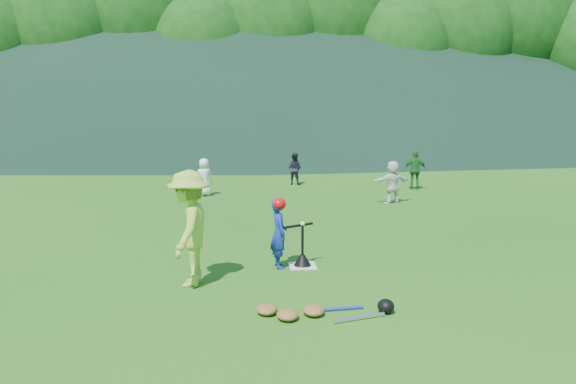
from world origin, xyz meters
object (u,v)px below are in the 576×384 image
object	(u,v)px
batter_child	(279,233)
equipment_pile	(314,310)
fielder_b	(294,169)
batting_tee	(302,259)
fielder_c	(415,170)
fielder_a	(204,177)
fielder_d	(392,182)
adult_coach	(189,228)
home_plate	(302,266)

from	to	relation	value
batter_child	equipment_pile	xyz separation A→B (m)	(0.27, -2.25, -0.51)
fielder_b	equipment_pile	world-z (taller)	fielder_b
fielder_b	equipment_pile	xyz separation A→B (m)	(-1.11, -12.45, -0.49)
batter_child	batting_tee	bearing A→B (deg)	-97.51
equipment_pile	fielder_c	bearing A→B (deg)	65.69
fielder_a	fielder_d	world-z (taller)	fielder_d
equipment_pile	adult_coach	bearing A→B (deg)	138.87
adult_coach	fielder_d	bearing A→B (deg)	152.45
equipment_pile	home_plate	bearing A→B (deg)	86.65
fielder_d	equipment_pile	distance (m)	8.98
adult_coach	batter_child	bearing A→B (deg)	128.41
home_plate	fielder_b	distance (m)	10.25
fielder_c	batting_tee	size ratio (longest dim) A/B	1.88
home_plate	fielder_b	xyz separation A→B (m)	(0.97, 10.19, 0.55)
home_plate	fielder_a	bearing A→B (deg)	104.30
fielder_b	fielder_d	distance (m)	4.76
fielder_a	fielder_d	bearing A→B (deg)	133.85
fielder_a	home_plate	bearing A→B (deg)	78.01
fielder_c	fielder_d	size ratio (longest dim) A/B	1.06
adult_coach	fielder_c	distance (m)	11.52
home_plate	fielder_d	bearing A→B (deg)	61.47
fielder_a	batting_tee	distance (m)	8.20
equipment_pile	fielder_b	bearing A→B (deg)	84.92
batting_tee	adult_coach	bearing A→B (deg)	-156.15
fielder_d	equipment_pile	bearing A→B (deg)	51.92
fielder_b	batting_tee	world-z (taller)	fielder_b
batter_child	fielder_c	world-z (taller)	fielder_c
equipment_pile	fielder_a	bearing A→B (deg)	100.50
home_plate	fielder_a	world-z (taller)	fielder_a
batter_child	fielder_d	world-z (taller)	fielder_d
fielder_a	fielder_b	size ratio (longest dim) A/B	1.03
home_plate	batting_tee	world-z (taller)	batting_tee
home_plate	batter_child	distance (m)	0.70
adult_coach	fielder_d	distance (m)	8.51
adult_coach	batting_tee	size ratio (longest dim) A/B	2.57
fielder_d	fielder_c	bearing A→B (deg)	-135.83
batting_tee	equipment_pile	size ratio (longest dim) A/B	0.38
fielder_a	equipment_pile	size ratio (longest dim) A/B	0.64
fielder_a	fielder_b	world-z (taller)	fielder_a
batting_tee	batter_child	bearing A→B (deg)	-178.60
home_plate	equipment_pile	xyz separation A→B (m)	(-0.13, -2.26, 0.06)
adult_coach	fielder_a	xyz separation A→B (m)	(-0.21, 8.74, -0.30)
fielder_d	batting_tee	xyz separation A→B (m)	(-3.28, -6.02, -0.47)
adult_coach	fielder_d	xyz separation A→B (m)	(5.08, 6.82, -0.27)
adult_coach	equipment_pile	distance (m)	2.37
fielder_c	equipment_pile	xyz separation A→B (m)	(-4.92, -10.90, -0.57)
fielder_a	fielder_b	distance (m)	3.75
adult_coach	fielder_a	bearing A→B (deg)	-169.45
batter_child	fielder_b	xyz separation A→B (m)	(1.37, 10.20, -0.02)
batter_child	fielder_b	distance (m)	10.29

